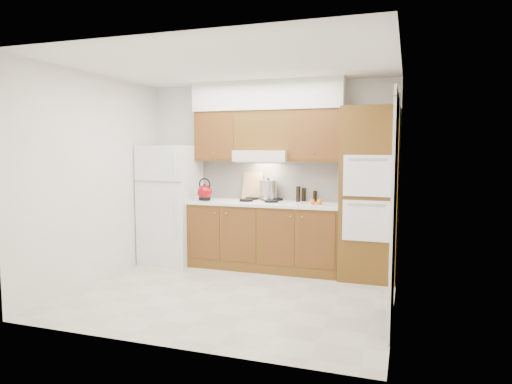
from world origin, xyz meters
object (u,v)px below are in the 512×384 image
oven_cabinet (369,194)px  kettle (205,192)px  stock_pot (268,190)px  fridge (171,204)px

oven_cabinet → kettle: 2.27m
oven_cabinet → stock_pot: size_ratio=8.56×
fridge → oven_cabinet: bearing=0.7°
kettle → stock_pot: (0.87, 0.25, 0.04)m
oven_cabinet → stock_pot: 1.41m
fridge → oven_cabinet: size_ratio=0.78×
oven_cabinet → stock_pot: bearing=174.0°
fridge → stock_pot: bearing=7.2°
stock_pot → kettle: bearing=-164.1°
fridge → stock_pot: (1.44, 0.18, 0.24)m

